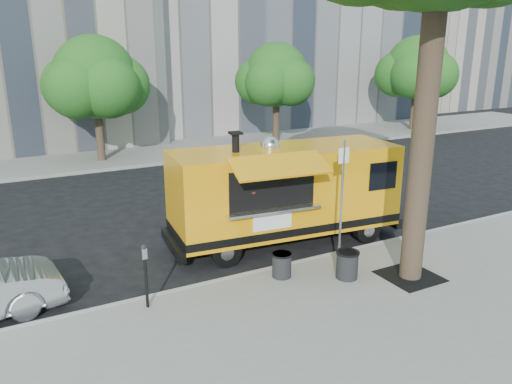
{
  "coord_description": "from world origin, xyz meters",
  "views": [
    {
      "loc": [
        -5.29,
        -10.19,
        5.13
      ],
      "look_at": [
        0.17,
        0.0,
        1.75
      ],
      "focal_mm": 35.0,
      "sensor_mm": 36.0,
      "label": 1
    }
  ],
  "objects_px": {
    "sign_post": "(342,197)",
    "trash_bin_left": "(282,264)",
    "far_tree_b": "(95,77)",
    "trash_bin_right": "(347,264)",
    "far_tree_c": "(277,75)",
    "food_truck": "(284,191)",
    "parking_meter": "(145,269)",
    "far_tree_d": "(417,68)"
  },
  "relations": [
    {
      "from": "sign_post",
      "to": "trash_bin_left",
      "type": "xyz_separation_m",
      "value": [
        -1.5,
        0.11,
        -1.4
      ]
    },
    {
      "from": "sign_post",
      "to": "trash_bin_right",
      "type": "distance_m",
      "value": 1.52
    },
    {
      "from": "far_tree_d",
      "to": "far_tree_b",
      "type": "bearing_deg",
      "value": 179.7
    },
    {
      "from": "far_tree_b",
      "to": "far_tree_c",
      "type": "relative_size",
      "value": 1.06
    },
    {
      "from": "far_tree_b",
      "to": "far_tree_c",
      "type": "height_order",
      "value": "far_tree_b"
    },
    {
      "from": "far_tree_c",
      "to": "trash_bin_left",
      "type": "bearing_deg",
      "value": -119.88
    },
    {
      "from": "far_tree_c",
      "to": "trash_bin_right",
      "type": "height_order",
      "value": "far_tree_c"
    },
    {
      "from": "far_tree_b",
      "to": "far_tree_c",
      "type": "xyz_separation_m",
      "value": [
        9.0,
        -0.3,
        -0.12
      ]
    },
    {
      "from": "far_tree_d",
      "to": "trash_bin_right",
      "type": "xyz_separation_m",
      "value": [
        -16.7,
        -14.78,
        -3.4
      ]
    },
    {
      "from": "trash_bin_left",
      "to": "trash_bin_right",
      "type": "relative_size",
      "value": 0.89
    },
    {
      "from": "far_tree_b",
      "to": "trash_bin_left",
      "type": "distance_m",
      "value": 14.57
    },
    {
      "from": "sign_post",
      "to": "food_truck",
      "type": "xyz_separation_m",
      "value": [
        -0.22,
        2.12,
        -0.39
      ]
    },
    {
      "from": "food_truck",
      "to": "parking_meter",
      "type": "bearing_deg",
      "value": -150.37
    },
    {
      "from": "far_tree_b",
      "to": "trash_bin_right",
      "type": "height_order",
      "value": "far_tree_b"
    },
    {
      "from": "sign_post",
      "to": "trash_bin_right",
      "type": "relative_size",
      "value": 4.77
    },
    {
      "from": "far_tree_c",
      "to": "sign_post",
      "type": "distance_m",
      "value": 15.48
    },
    {
      "from": "parking_meter",
      "to": "trash_bin_right",
      "type": "bearing_deg",
      "value": -10.87
    },
    {
      "from": "trash_bin_left",
      "to": "parking_meter",
      "type": "bearing_deg",
      "value": 178.36
    },
    {
      "from": "far_tree_c",
      "to": "trash_bin_right",
      "type": "distance_m",
      "value": 16.36
    },
    {
      "from": "far_tree_c",
      "to": "sign_post",
      "type": "xyz_separation_m",
      "value": [
        -6.45,
        -13.95,
        -1.87
      ]
    },
    {
      "from": "trash_bin_right",
      "to": "far_tree_c",
      "type": "bearing_deg",
      "value": 65.32
    },
    {
      "from": "far_tree_c",
      "to": "trash_bin_left",
      "type": "xyz_separation_m",
      "value": [
        -7.95,
        -13.84,
        -3.27
      ]
    },
    {
      "from": "far_tree_b",
      "to": "sign_post",
      "type": "height_order",
      "value": "far_tree_b"
    },
    {
      "from": "sign_post",
      "to": "trash_bin_left",
      "type": "distance_m",
      "value": 2.05
    },
    {
      "from": "sign_post",
      "to": "trash_bin_left",
      "type": "height_order",
      "value": "sign_post"
    },
    {
      "from": "far_tree_c",
      "to": "trash_bin_left",
      "type": "relative_size",
      "value": 9.27
    },
    {
      "from": "sign_post",
      "to": "trash_bin_right",
      "type": "height_order",
      "value": "sign_post"
    },
    {
      "from": "parking_meter",
      "to": "far_tree_c",
      "type": "bearing_deg",
      "value": 51.34
    },
    {
      "from": "far_tree_b",
      "to": "sign_post",
      "type": "relative_size",
      "value": 1.83
    },
    {
      "from": "parking_meter",
      "to": "trash_bin_right",
      "type": "xyz_separation_m",
      "value": [
        4.3,
        -0.83,
        -0.5
      ]
    },
    {
      "from": "parking_meter",
      "to": "trash_bin_left",
      "type": "distance_m",
      "value": 3.1
    },
    {
      "from": "far_tree_c",
      "to": "far_tree_b",
      "type": "bearing_deg",
      "value": 178.09
    },
    {
      "from": "food_truck",
      "to": "trash_bin_right",
      "type": "distance_m",
      "value": 2.92
    },
    {
      "from": "trash_bin_left",
      "to": "sign_post",
      "type": "bearing_deg",
      "value": -4.31
    },
    {
      "from": "far_tree_b",
      "to": "trash_bin_left",
      "type": "bearing_deg",
      "value": -85.75
    },
    {
      "from": "sign_post",
      "to": "trash_bin_right",
      "type": "bearing_deg",
      "value": -111.62
    },
    {
      "from": "far_tree_c",
      "to": "parking_meter",
      "type": "height_order",
      "value": "far_tree_c"
    },
    {
      "from": "parking_meter",
      "to": "food_truck",
      "type": "bearing_deg",
      "value": 23.98
    },
    {
      "from": "sign_post",
      "to": "trash_bin_left",
      "type": "bearing_deg",
      "value": 175.69
    },
    {
      "from": "far_tree_d",
      "to": "food_truck",
      "type": "height_order",
      "value": "far_tree_d"
    },
    {
      "from": "far_tree_b",
      "to": "far_tree_d",
      "type": "height_order",
      "value": "far_tree_d"
    },
    {
      "from": "far_tree_d",
      "to": "food_truck",
      "type": "relative_size",
      "value": 0.87
    }
  ]
}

